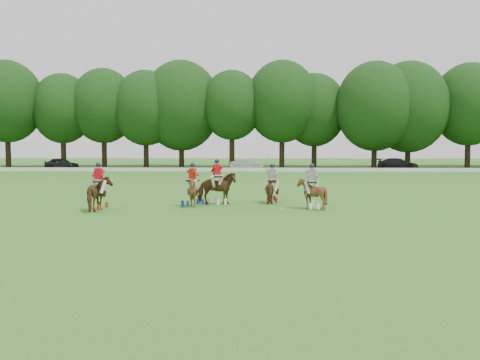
{
  "coord_description": "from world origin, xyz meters",
  "views": [
    {
      "loc": [
        3.11,
        -23.13,
        3.32
      ],
      "look_at": [
        2.31,
        4.2,
        1.4
      ],
      "focal_mm": 40.0,
      "sensor_mm": 36.0,
      "label": 1
    }
  ],
  "objects_px": {
    "polo_red_b": "(217,188)",
    "polo_red_c": "(193,191)",
    "polo_red_a": "(99,193)",
    "car_right": "(398,164)",
    "car_mid": "(246,164)",
    "polo_ball": "(282,209)",
    "polo_stripe_b": "(312,193)",
    "car_left": "(62,164)",
    "polo_stripe_a": "(272,189)"
  },
  "relations": [
    {
      "from": "car_left",
      "to": "polo_stripe_b",
      "type": "bearing_deg",
      "value": -132.07
    },
    {
      "from": "polo_stripe_b",
      "to": "polo_ball",
      "type": "bearing_deg",
      "value": -162.2
    },
    {
      "from": "car_mid",
      "to": "polo_red_a",
      "type": "xyz_separation_m",
      "value": [
        -6.5,
        -39.94,
        0.19
      ]
    },
    {
      "from": "polo_red_b",
      "to": "car_left",
      "type": "bearing_deg",
      "value": 120.53
    },
    {
      "from": "car_left",
      "to": "car_mid",
      "type": "xyz_separation_m",
      "value": [
        22.95,
        0.0,
        -0.06
      ]
    },
    {
      "from": "car_right",
      "to": "polo_red_a",
      "type": "bearing_deg",
      "value": 171.94
    },
    {
      "from": "car_left",
      "to": "car_right",
      "type": "xyz_separation_m",
      "value": [
        41.47,
        0.0,
        -0.01
      ]
    },
    {
      "from": "polo_stripe_a",
      "to": "polo_ball",
      "type": "relative_size",
      "value": 30.02
    },
    {
      "from": "car_mid",
      "to": "polo_red_c",
      "type": "distance_m",
      "value": 38.31
    },
    {
      "from": "polo_red_b",
      "to": "polo_red_c",
      "type": "height_order",
      "value": "polo_red_b"
    },
    {
      "from": "polo_stripe_b",
      "to": "car_left",
      "type": "bearing_deg",
      "value": 124.54
    },
    {
      "from": "polo_red_c",
      "to": "polo_stripe_b",
      "type": "xyz_separation_m",
      "value": [
        6.04,
        -0.82,
        0.0
      ]
    },
    {
      "from": "car_left",
      "to": "polo_red_c",
      "type": "distance_m",
      "value": 43.56
    },
    {
      "from": "polo_red_a",
      "to": "polo_red_c",
      "type": "bearing_deg",
      "value": 21.03
    },
    {
      "from": "polo_red_a",
      "to": "polo_stripe_b",
      "type": "distance_m",
      "value": 10.47
    },
    {
      "from": "polo_red_c",
      "to": "polo_stripe_b",
      "type": "bearing_deg",
      "value": -7.72
    },
    {
      "from": "polo_red_b",
      "to": "polo_stripe_b",
      "type": "height_order",
      "value": "polo_red_b"
    },
    {
      "from": "polo_ball",
      "to": "polo_stripe_a",
      "type": "bearing_deg",
      "value": 96.9
    },
    {
      "from": "polo_red_b",
      "to": "car_mid",
      "type": "bearing_deg",
      "value": 88.59
    },
    {
      "from": "polo_red_c",
      "to": "polo_stripe_b",
      "type": "height_order",
      "value": "same"
    },
    {
      "from": "polo_stripe_a",
      "to": "car_right",
      "type": "bearing_deg",
      "value": 65.7
    },
    {
      "from": "car_left",
      "to": "polo_red_a",
      "type": "bearing_deg",
      "value": -144.22
    },
    {
      "from": "polo_stripe_a",
      "to": "polo_stripe_b",
      "type": "xyz_separation_m",
      "value": [
        1.88,
        -2.59,
        0.05
      ]
    },
    {
      "from": "car_mid",
      "to": "polo_ball",
      "type": "relative_size",
      "value": 44.75
    },
    {
      "from": "car_left",
      "to": "car_mid",
      "type": "relative_size",
      "value": 1.05
    },
    {
      "from": "car_mid",
      "to": "polo_red_b",
      "type": "bearing_deg",
      "value": 173.43
    },
    {
      "from": "car_mid",
      "to": "polo_stripe_b",
      "type": "height_order",
      "value": "polo_stripe_b"
    },
    {
      "from": "car_mid",
      "to": "polo_red_b",
      "type": "height_order",
      "value": "polo_red_b"
    },
    {
      "from": "car_right",
      "to": "polo_red_a",
      "type": "xyz_separation_m",
      "value": [
        -25.02,
        -39.94,
        0.15
      ]
    },
    {
      "from": "polo_stripe_a",
      "to": "car_left",
      "type": "bearing_deg",
      "value": 124.43
    },
    {
      "from": "polo_red_a",
      "to": "polo_red_b",
      "type": "xyz_separation_m",
      "value": [
        5.58,
        2.58,
        0.04
      ]
    },
    {
      "from": "polo_red_b",
      "to": "car_right",
      "type": "bearing_deg",
      "value": 62.5
    },
    {
      "from": "polo_red_a",
      "to": "polo_red_c",
      "type": "distance_m",
      "value": 4.71
    },
    {
      "from": "polo_red_a",
      "to": "polo_red_c",
      "type": "height_order",
      "value": "polo_red_a"
    },
    {
      "from": "car_right",
      "to": "car_mid",
      "type": "bearing_deg",
      "value": 114.01
    },
    {
      "from": "car_left",
      "to": "car_right",
      "type": "distance_m",
      "value": 41.47
    },
    {
      "from": "car_mid",
      "to": "polo_red_a",
      "type": "distance_m",
      "value": 40.46
    },
    {
      "from": "polo_red_a",
      "to": "car_left",
      "type": "bearing_deg",
      "value": 112.39
    },
    {
      "from": "polo_red_a",
      "to": "polo_ball",
      "type": "bearing_deg",
      "value": 2.48
    },
    {
      "from": "car_right",
      "to": "polo_red_b",
      "type": "relative_size",
      "value": 2.0
    },
    {
      "from": "car_left",
      "to": "polo_red_c",
      "type": "bearing_deg",
      "value": -138.01
    },
    {
      "from": "car_left",
      "to": "polo_ball",
      "type": "bearing_deg",
      "value": -133.92
    },
    {
      "from": "car_mid",
      "to": "car_right",
      "type": "distance_m",
      "value": 18.53
    },
    {
      "from": "car_right",
      "to": "polo_ball",
      "type": "height_order",
      "value": "car_right"
    },
    {
      "from": "polo_stripe_a",
      "to": "polo_red_c",
      "type": "bearing_deg",
      "value": -156.93
    },
    {
      "from": "car_mid",
      "to": "car_right",
      "type": "relative_size",
      "value": 0.83
    },
    {
      "from": "polo_ball",
      "to": "polo_stripe_b",
      "type": "bearing_deg",
      "value": 17.8
    },
    {
      "from": "car_mid",
      "to": "polo_red_b",
      "type": "distance_m",
      "value": 37.36
    },
    {
      "from": "polo_red_c",
      "to": "polo_ball",
      "type": "relative_size",
      "value": 25.28
    },
    {
      "from": "polo_ball",
      "to": "car_left",
      "type": "bearing_deg",
      "value": 122.68
    }
  ]
}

